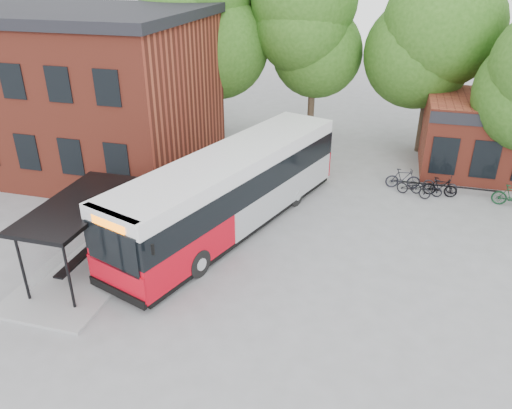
% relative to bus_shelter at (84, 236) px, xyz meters
% --- Properties ---
extents(ground, '(100.00, 100.00, 0.00)m').
position_rel_bus_shelter_xyz_m(ground, '(4.50, 1.00, -1.45)').
color(ground, slate).
extents(station_building, '(18.40, 10.40, 8.50)m').
position_rel_bus_shelter_xyz_m(station_building, '(-8.50, 10.00, 2.80)').
color(station_building, maroon).
rests_on(station_building, ground).
extents(bus_shelter, '(3.60, 7.00, 2.90)m').
position_rel_bus_shelter_xyz_m(bus_shelter, '(0.00, 0.00, 0.00)').
color(bus_shelter, black).
rests_on(bus_shelter, ground).
extents(bike_rail, '(5.20, 0.10, 0.38)m').
position_rel_bus_shelter_xyz_m(bike_rail, '(13.78, 11.00, -1.26)').
color(bike_rail, black).
rests_on(bike_rail, ground).
extents(tree_0, '(7.92, 7.92, 11.00)m').
position_rel_bus_shelter_xyz_m(tree_0, '(-1.50, 17.00, 4.05)').
color(tree_0, '#264F15').
rests_on(tree_0, ground).
extents(tree_1, '(7.92, 7.92, 10.40)m').
position_rel_bus_shelter_xyz_m(tree_1, '(5.50, 18.00, 3.75)').
color(tree_1, '#264F15').
rests_on(tree_1, ground).
extents(tree_2, '(7.92, 7.92, 11.00)m').
position_rel_bus_shelter_xyz_m(tree_2, '(12.50, 17.00, 4.05)').
color(tree_2, '#264F15').
rests_on(tree_2, ground).
extents(city_bus, '(7.13, 13.78, 3.45)m').
position_rel_bus_shelter_xyz_m(city_bus, '(4.32, 4.77, 0.27)').
color(city_bus, red).
rests_on(city_bus, ground).
extents(bicycle_0, '(1.85, 1.21, 0.92)m').
position_rel_bus_shelter_xyz_m(bicycle_0, '(12.13, 10.11, -0.99)').
color(bicycle_0, black).
rests_on(bicycle_0, ground).
extents(bicycle_1, '(1.83, 0.73, 1.07)m').
position_rel_bus_shelter_xyz_m(bicycle_1, '(11.59, 10.98, -0.92)').
color(bicycle_1, black).
rests_on(bicycle_1, ground).
extents(bicycle_2, '(1.57, 0.74, 0.80)m').
position_rel_bus_shelter_xyz_m(bicycle_2, '(12.77, 10.38, -1.05)').
color(bicycle_2, black).
rests_on(bicycle_2, ground).
extents(bicycle_3, '(1.67, 0.58, 0.98)m').
position_rel_bus_shelter_xyz_m(bicycle_3, '(13.41, 10.46, -0.96)').
color(bicycle_3, black).
rests_on(bicycle_3, ground).
extents(bicycle_4, '(1.75, 0.83, 0.88)m').
position_rel_bus_shelter_xyz_m(bicycle_4, '(13.45, 10.98, -1.01)').
color(bicycle_4, black).
rests_on(bicycle_4, ground).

